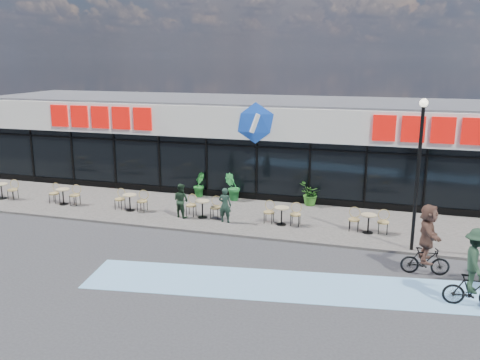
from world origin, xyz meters
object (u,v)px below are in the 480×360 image
at_px(potted_plant_left, 199,185).
at_px(patron_right, 181,200).
at_px(cyclist_a, 475,270).
at_px(cyclist_b, 427,240).
at_px(bistro_set_0, 3,189).
at_px(lamp_post, 419,163).
at_px(potted_plant_mid, 232,187).
at_px(potted_plant_right, 310,194).
at_px(patron_left, 225,205).

height_order(potted_plant_left, patron_right, patron_right).
distance_m(cyclist_a, cyclist_b, 2.20).
bearing_deg(bistro_set_0, lamp_post, -4.46).
distance_m(potted_plant_mid, potted_plant_right, 3.67).
bearing_deg(lamp_post, patron_left, 171.76).
height_order(potted_plant_left, cyclist_a, cyclist_a).
height_order(patron_left, cyclist_a, cyclist_a).
relative_size(potted_plant_mid, patron_left, 0.90).
height_order(potted_plant_left, cyclist_b, cyclist_b).
bearing_deg(potted_plant_right, lamp_post, -45.81).
bearing_deg(cyclist_b, cyclist_a, -59.07).
xyz_separation_m(cyclist_a, cyclist_b, (-1.13, 1.88, 0.08)).
height_order(patron_right, cyclist_b, cyclist_b).
xyz_separation_m(lamp_post, potted_plant_right, (-4.30, 4.42, -2.60)).
relative_size(potted_plant_mid, patron_right, 0.90).
bearing_deg(cyclist_b, bistro_set_0, 170.12).
xyz_separation_m(potted_plant_left, cyclist_b, (10.07, -6.28, 0.48)).
height_order(cyclist_a, cyclist_b, cyclist_b).
distance_m(lamp_post, patron_right, 9.67).
relative_size(potted_plant_mid, cyclist_a, 0.57).
bearing_deg(patron_left, potted_plant_mid, -79.02).
relative_size(lamp_post, potted_plant_left, 4.54).
bearing_deg(cyclist_a, cyclist_b, 120.93).
distance_m(lamp_post, bistro_set_0, 18.91).
relative_size(bistro_set_0, potted_plant_right, 1.42).
xyz_separation_m(patron_left, patron_right, (-2.00, 0.12, -0.00)).
height_order(potted_plant_right, patron_right, patron_right).
bearing_deg(cyclist_b, patron_left, 159.14).
bearing_deg(potted_plant_left, bistro_set_0, -161.55).
height_order(bistro_set_0, cyclist_b, cyclist_b).
distance_m(lamp_post, cyclist_a, 4.56).
height_order(lamp_post, patron_left, lamp_post).
bearing_deg(bistro_set_0, patron_left, -2.01).
relative_size(lamp_post, patron_right, 3.65).
xyz_separation_m(lamp_post, potted_plant_left, (-9.74, 4.43, -2.56)).
xyz_separation_m(potted_plant_mid, cyclist_a, (9.42, -7.96, 0.33)).
relative_size(potted_plant_mid, potted_plant_right, 1.20).
xyz_separation_m(potted_plant_right, patron_right, (-4.99, -3.25, 0.18)).
distance_m(lamp_post, potted_plant_left, 11.00).
relative_size(cyclist_a, cyclist_b, 0.97).
distance_m(bistro_set_0, potted_plant_right, 14.66).
distance_m(bistro_set_0, cyclist_a, 20.79).
bearing_deg(lamp_post, bistro_set_0, 175.54).
bearing_deg(potted_plant_mid, patron_right, -113.59).
bearing_deg(potted_plant_mid, patron_left, -78.12).
height_order(lamp_post, potted_plant_right, lamp_post).
bearing_deg(cyclist_b, potted_plant_right, 126.45).
xyz_separation_m(bistro_set_0, potted_plant_right, (14.36, 2.97, 0.09)).
xyz_separation_m(potted_plant_left, potted_plant_right, (5.44, -0.01, -0.04)).
bearing_deg(bistro_set_0, cyclist_b, -9.88).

